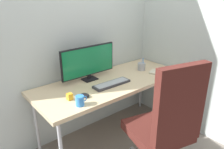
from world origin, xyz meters
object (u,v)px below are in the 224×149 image
Objects in this scene: mouse at (85,95)px; coffee_mug at (80,101)px; office_chair at (166,123)px; desk_clamp_accessory at (70,97)px; pen_holder at (141,66)px; monitor at (89,62)px; keyboard at (112,84)px; notebook at (158,73)px.

coffee_mug is (-0.11, -0.10, 0.03)m from mouse.
office_chair is 0.85m from desk_clamp_accessory.
pen_holder is 1.51× the size of coffee_mug.
office_chair is 0.74m from mouse.
monitor is 3.88× the size of pen_holder.
office_chair is 1.77× the size of monitor.
pen_holder reaches higher than keyboard.
mouse is 0.16m from coffee_mug.
pen_holder is 2.76× the size of desk_clamp_accessory.
monitor reaches higher than keyboard.
notebook is at bearing -9.28° from keyboard.
desk_clamp_accessory is at bearing -179.22° from keyboard.
desk_clamp_accessory is at bearing 154.67° from notebook.
desk_clamp_accessory is (-1.09, 0.09, 0.02)m from notebook.
desk_clamp_accessory is (-0.48, -0.01, 0.02)m from keyboard.
pen_holder is (0.91, 0.16, 0.03)m from mouse.
mouse is 0.92m from pen_holder.
desk_clamp_accessory is at bearing 143.00° from mouse.
keyboard is 0.49m from coffee_mug.
notebook is (0.59, 0.57, 0.13)m from office_chair.
office_chair is 2.78× the size of keyboard.
office_chair reaches higher than desk_clamp_accessory.
monitor is at bearing 131.86° from notebook.
mouse is (-0.26, -0.32, -0.18)m from monitor.
mouse is (-0.38, 0.62, 0.13)m from office_chair.
keyboard is 0.36m from mouse.
office_chair is at bearing -87.97° from keyboard.
notebook is 1.10m from desk_clamp_accessory.
coffee_mug is 0.15m from desk_clamp_accessory.
keyboard is 0.48m from desk_clamp_accessory.
notebook is at bearing -75.05° from pen_holder.
mouse is at bearing -172.21° from keyboard.
mouse is 0.50× the size of notebook.
coffee_mug reaches higher than notebook.
mouse is 0.14m from desk_clamp_accessory.
desk_clamp_accessory is at bearing -173.57° from pen_holder.
desk_clamp_accessory is (-0.51, 0.66, 0.15)m from office_chair.
monitor reaches higher than notebook.
monitor is at bearing 34.98° from desk_clamp_accessory.
keyboard is at bearing 17.96° from coffee_mug.
coffee_mug reaches higher than desk_clamp_accessory.
office_chair reaches higher than notebook.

